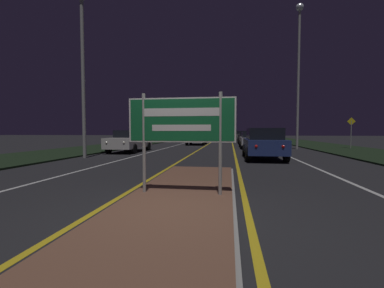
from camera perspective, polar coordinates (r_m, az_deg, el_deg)
name	(u,v)px	position (r m, az deg, el deg)	size (l,w,h in m)	color
ground_plane	(173,210)	(4.65, -4.33, -14.48)	(160.00, 160.00, 0.00)	#232326
median_island	(181,196)	(5.42, -2.36, -11.49)	(2.21, 8.09, 0.10)	#999993
verge_left	(124,145)	(26.53, -14.91, -0.15)	(5.00, 100.00, 0.08)	black
verge_right	(326,146)	(25.81, 27.64, -0.46)	(5.00, 100.00, 0.08)	black
centre_line_yellow_left	(210,143)	(29.45, 3.94, 0.16)	(0.12, 70.00, 0.01)	gold
centre_line_yellow_right	(232,143)	(29.36, 8.98, 0.12)	(0.12, 70.00, 0.01)	gold
lane_line_white_left	(185,143)	(29.82, -1.64, 0.20)	(0.12, 70.00, 0.01)	silver
lane_line_white_right	(259,144)	(29.54, 14.63, 0.08)	(0.12, 70.00, 0.01)	silver
edge_line_white_left	(160,143)	(30.48, -7.20, 0.23)	(0.10, 70.00, 0.01)	silver
edge_line_white_right	(287,144)	(30.01, 20.33, 0.04)	(0.10, 70.00, 0.01)	silver
highway_sign	(181,124)	(5.25, -2.40, 4.52)	(2.21, 0.07, 2.07)	#9E9E99
streetlight_left_near	(83,50)	(15.02, -23.15, 18.73)	(0.52, 0.52, 8.53)	#9E9E99
streetlight_right_near	(299,55)	(22.21, 22.64, 17.80)	(0.57, 0.57, 11.03)	#9E9E99
car_receding_0	(264,143)	(13.21, 15.62, 0.19)	(1.91, 4.10, 1.54)	navy
car_receding_1	(252,139)	(21.62, 13.17, 1.00)	(2.00, 4.49, 1.34)	#B7B7BC
car_receding_2	(247,137)	(28.85, 12.15, 1.56)	(2.00, 4.30, 1.42)	black
car_receding_3	(239,135)	(42.14, 10.43, 1.97)	(1.92, 4.72, 1.44)	#4C514C
car_approaching_0	(130,141)	(17.79, -13.61, 0.74)	(1.88, 4.49, 1.44)	silver
car_approaching_1	(197,137)	(26.43, 1.09, 1.47)	(1.88, 4.22, 1.45)	silver
car_approaching_2	(206,135)	(40.52, 3.16, 1.97)	(1.87, 4.16, 1.46)	black
warning_sign	(351,130)	(23.24, 31.86, 2.72)	(0.60, 0.06, 2.36)	#9E9E99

